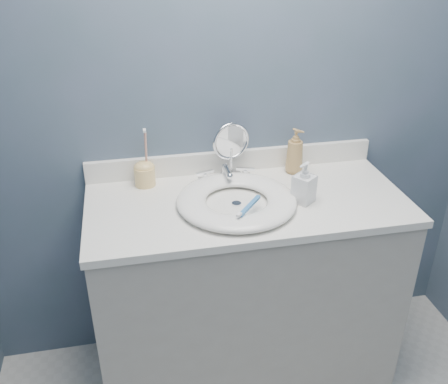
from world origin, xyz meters
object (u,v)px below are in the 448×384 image
object	(u,v)px
soap_bottle_amber	(295,151)
soap_bottle_clear	(304,182)
toothbrush_holder	(145,173)
makeup_mirror	(231,147)

from	to	relation	value
soap_bottle_amber	soap_bottle_clear	distance (m)	0.25
soap_bottle_amber	toothbrush_holder	distance (m)	0.62
makeup_mirror	soap_bottle_clear	size ratio (longest dim) A/B	1.48
makeup_mirror	toothbrush_holder	world-z (taller)	toothbrush_holder
makeup_mirror	toothbrush_holder	bearing A→B (deg)	169.48
soap_bottle_clear	toothbrush_holder	size ratio (longest dim) A/B	0.67
soap_bottle_amber	soap_bottle_clear	size ratio (longest dim) A/B	1.21
soap_bottle_clear	toothbrush_holder	xyz separation A→B (m)	(-0.58, 0.26, -0.02)
soap_bottle_amber	toothbrush_holder	xyz separation A→B (m)	(-0.62, 0.01, -0.04)
makeup_mirror	toothbrush_holder	xyz separation A→B (m)	(-0.35, -0.01, -0.07)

